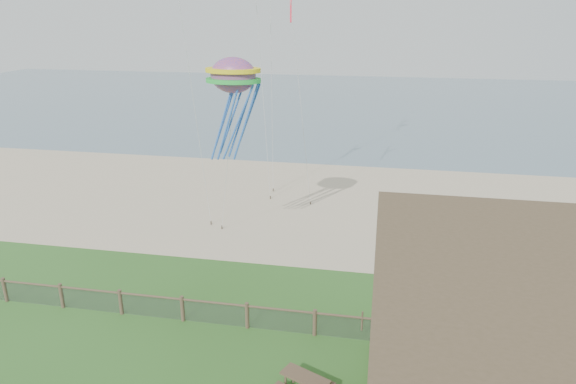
# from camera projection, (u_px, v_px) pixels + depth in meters

# --- Properties ---
(sand_beach) EXTENTS (72.00, 20.00, 0.02)m
(sand_beach) POSITION_uv_depth(u_px,v_px,m) (304.00, 202.00, 37.55)
(sand_beach) COLOR #C9B291
(sand_beach) RESTS_ON ground
(ocean) EXTENTS (160.00, 68.00, 0.02)m
(ocean) POSITION_uv_depth(u_px,v_px,m) (348.00, 103.00, 78.32)
(ocean) COLOR slate
(ocean) RESTS_ON ground
(chainlink_fence) EXTENTS (36.20, 0.20, 1.25)m
(chainlink_fence) POSITION_uv_depth(u_px,v_px,m) (247.00, 317.00, 22.54)
(chainlink_fence) COLOR #4D3A2B
(chainlink_fence) RESTS_ON ground
(motel_deck) EXTENTS (15.00, 2.00, 0.50)m
(motel_deck) POSITION_uv_depth(u_px,v_px,m) (572.00, 374.00, 19.47)
(motel_deck) COLOR brown
(motel_deck) RESTS_ON ground
(octopus_kite) EXTENTS (3.44, 2.92, 6.02)m
(octopus_kite) POSITION_uv_depth(u_px,v_px,m) (234.00, 105.00, 26.99)
(octopus_kite) COLOR #FF6128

